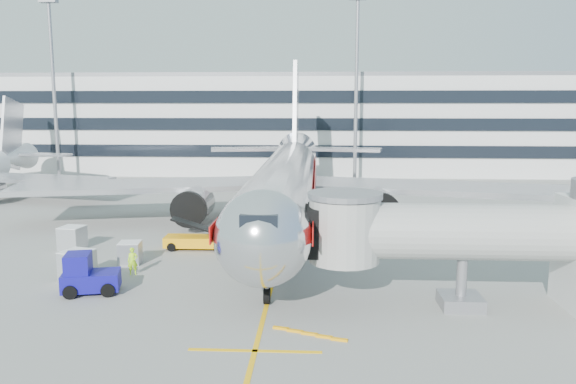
{
  "coord_description": "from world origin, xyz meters",
  "views": [
    {
      "loc": [
        2.73,
        -37.47,
        10.85
      ],
      "look_at": [
        0.4,
        6.42,
        4.0
      ],
      "focal_mm": 35.0,
      "sensor_mm": 36.0,
      "label": 1
    }
  ],
  "objects_px": {
    "cargo_container_right": "(72,238)",
    "cargo_container_front": "(130,253)",
    "belt_loader": "(197,240)",
    "baggage_tug": "(87,276)",
    "ramp_worker": "(133,261)",
    "cargo_container_left": "(77,265)",
    "main_jet": "(287,180)"
  },
  "relations": [
    {
      "from": "ramp_worker",
      "to": "cargo_container_front",
      "type": "bearing_deg",
      "value": 94.72
    },
    {
      "from": "cargo_container_front",
      "to": "cargo_container_right",
      "type": "bearing_deg",
      "value": 147.19
    },
    {
      "from": "belt_loader",
      "to": "cargo_container_left",
      "type": "height_order",
      "value": "belt_loader"
    },
    {
      "from": "ramp_worker",
      "to": "baggage_tug",
      "type": "bearing_deg",
      "value": -129.12
    },
    {
      "from": "main_jet",
      "to": "cargo_container_left",
      "type": "height_order",
      "value": "main_jet"
    },
    {
      "from": "cargo_container_front",
      "to": "cargo_container_left",
      "type": "bearing_deg",
      "value": -121.13
    },
    {
      "from": "main_jet",
      "to": "belt_loader",
      "type": "relative_size",
      "value": 10.01
    },
    {
      "from": "cargo_container_right",
      "to": "cargo_container_front",
      "type": "distance_m",
      "value": 6.77
    },
    {
      "from": "cargo_container_front",
      "to": "ramp_worker",
      "type": "xyz_separation_m",
      "value": [
        1.02,
        -2.5,
        0.12
      ]
    },
    {
      "from": "main_jet",
      "to": "cargo_container_left",
      "type": "relative_size",
      "value": 23.77
    },
    {
      "from": "belt_loader",
      "to": "cargo_container_front",
      "type": "relative_size",
      "value": 3.22
    },
    {
      "from": "cargo_container_front",
      "to": "ramp_worker",
      "type": "distance_m",
      "value": 2.7
    },
    {
      "from": "main_jet",
      "to": "cargo_container_front",
      "type": "xyz_separation_m",
      "value": [
        -10.13,
        -12.33,
        -3.47
      ]
    },
    {
      "from": "main_jet",
      "to": "cargo_container_left",
      "type": "distance_m",
      "value": 20.36
    },
    {
      "from": "belt_loader",
      "to": "baggage_tug",
      "type": "relative_size",
      "value": 1.45
    },
    {
      "from": "main_jet",
      "to": "belt_loader",
      "type": "bearing_deg",
      "value": -128.14
    },
    {
      "from": "main_jet",
      "to": "baggage_tug",
      "type": "bearing_deg",
      "value": -119.74
    },
    {
      "from": "baggage_tug",
      "to": "cargo_container_left",
      "type": "xyz_separation_m",
      "value": [
        -1.71,
        2.61,
        -0.12
      ]
    },
    {
      "from": "cargo_container_front",
      "to": "ramp_worker",
      "type": "bearing_deg",
      "value": -67.77
    },
    {
      "from": "cargo_container_right",
      "to": "ramp_worker",
      "type": "xyz_separation_m",
      "value": [
        6.71,
        -6.16,
        0.02
      ]
    },
    {
      "from": "belt_loader",
      "to": "cargo_container_left",
      "type": "distance_m",
      "value": 9.75
    },
    {
      "from": "baggage_tug",
      "to": "ramp_worker",
      "type": "bearing_deg",
      "value": 68.39
    },
    {
      "from": "cargo_container_right",
      "to": "cargo_container_front",
      "type": "xyz_separation_m",
      "value": [
        5.69,
        -3.67,
        -0.11
      ]
    },
    {
      "from": "cargo_container_front",
      "to": "ramp_worker",
      "type": "height_order",
      "value": "ramp_worker"
    },
    {
      "from": "cargo_container_left",
      "to": "cargo_container_right",
      "type": "distance_m",
      "value": 8.05
    },
    {
      "from": "baggage_tug",
      "to": "cargo_container_front",
      "type": "height_order",
      "value": "baggage_tug"
    },
    {
      "from": "cargo_container_right",
      "to": "cargo_container_left",
      "type": "bearing_deg",
      "value": -63.95
    },
    {
      "from": "cargo_container_left",
      "to": "cargo_container_front",
      "type": "xyz_separation_m",
      "value": [
        2.15,
        3.57,
        -0.15
      ]
    },
    {
      "from": "belt_loader",
      "to": "cargo_container_front",
      "type": "height_order",
      "value": "belt_loader"
    },
    {
      "from": "main_jet",
      "to": "ramp_worker",
      "type": "relative_size",
      "value": 28.55
    },
    {
      "from": "main_jet",
      "to": "cargo_container_front",
      "type": "height_order",
      "value": "main_jet"
    },
    {
      "from": "main_jet",
      "to": "cargo_container_front",
      "type": "relative_size",
      "value": 32.24
    }
  ]
}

